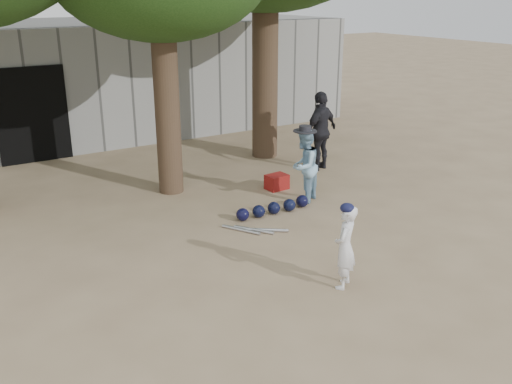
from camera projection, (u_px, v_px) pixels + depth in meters
ground at (258, 286)px, 7.79m from camera, size 70.00×70.00×0.00m
boy_player at (345, 247)px, 7.59m from camera, size 0.51×0.48×1.17m
spectator_blue at (304, 166)px, 10.65m from camera, size 0.86×0.81×1.41m
spectator_dark at (321, 131)px, 12.58m from camera, size 1.10×0.70×1.75m
red_bag at (277, 182)px, 11.52m from camera, size 0.44×0.35×0.30m
back_building at (56, 79)px, 15.53m from camera, size 16.00×5.24×3.00m
helmet_row at (274, 208)px, 10.25m from camera, size 1.51×0.28×0.23m
bat_pile at (254, 230)px, 9.53m from camera, size 0.87×0.80×0.06m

